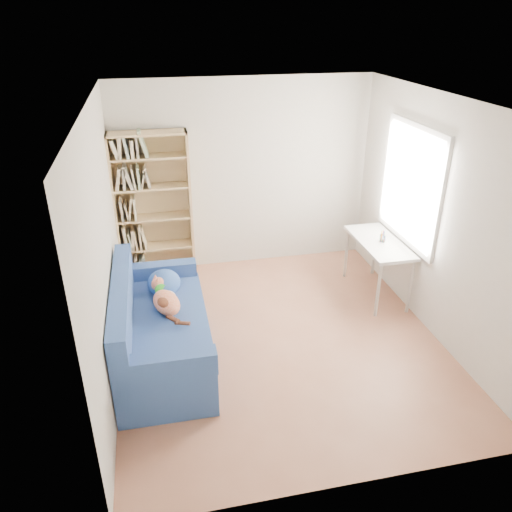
{
  "coord_description": "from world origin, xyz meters",
  "views": [
    {
      "loc": [
        -1.23,
        -4.49,
        3.35
      ],
      "look_at": [
        -0.17,
        0.43,
        0.85
      ],
      "focal_mm": 35.0,
      "sensor_mm": 36.0,
      "label": 1
    }
  ],
  "objects_px": {
    "sofa": "(158,329)",
    "pen_cup": "(383,237)",
    "bookshelf": "(154,213)",
    "desk": "(379,247)"
  },
  "relations": [
    {
      "from": "desk",
      "to": "pen_cup",
      "type": "distance_m",
      "value": 0.14
    },
    {
      "from": "sofa",
      "to": "desk",
      "type": "xyz_separation_m",
      "value": [
        2.79,
        0.79,
        0.31
      ]
    },
    {
      "from": "sofa",
      "to": "bookshelf",
      "type": "height_order",
      "value": "bookshelf"
    },
    {
      "from": "sofa",
      "to": "pen_cup",
      "type": "relative_size",
      "value": 13.12
    },
    {
      "from": "bookshelf",
      "to": "pen_cup",
      "type": "height_order",
      "value": "bookshelf"
    },
    {
      "from": "bookshelf",
      "to": "desk",
      "type": "xyz_separation_m",
      "value": [
        2.73,
        -1.12,
        -0.25
      ]
    },
    {
      "from": "bookshelf",
      "to": "sofa",
      "type": "bearing_deg",
      "value": -91.91
    },
    {
      "from": "sofa",
      "to": "desk",
      "type": "bearing_deg",
      "value": 16.19
    },
    {
      "from": "bookshelf",
      "to": "desk",
      "type": "height_order",
      "value": "bookshelf"
    },
    {
      "from": "sofa",
      "to": "pen_cup",
      "type": "height_order",
      "value": "sofa"
    }
  ]
}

